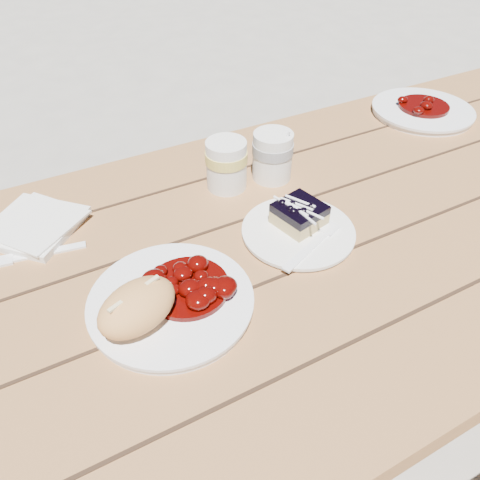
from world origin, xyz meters
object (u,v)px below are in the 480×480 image
main_plate (171,302)px  blueberry_cake (299,214)px  second_plate (422,111)px  dessert_plate (298,232)px  coffee_cup (272,156)px  second_cup (226,165)px  picnic_table (320,282)px  bread_roll (137,307)px

main_plate → blueberry_cake: blueberry_cake is taller
main_plate → second_plate: size_ratio=0.99×
dessert_plate → coffee_cup: coffee_cup is taller
blueberry_cake → second_cup: size_ratio=0.92×
picnic_table → bread_roll: bread_roll is taller
second_cup → second_plate: bearing=5.3°
dessert_plate → blueberry_cake: 0.03m
main_plate → blueberry_cake: (0.28, 0.07, 0.02)m
coffee_cup → dessert_plate: bearing=-106.6°
coffee_cup → second_plate: bearing=8.0°
picnic_table → dessert_plate: 0.18m
second_plate → second_cup: bearing=-174.7°
main_plate → second_cup: 0.34m
bread_roll → second_plate: bearing=20.5°
blueberry_cake → second_plate: bearing=11.2°
bread_roll → dessert_plate: bearing=12.6°
main_plate → dessert_plate: 0.27m
picnic_table → main_plate: main_plate is taller
main_plate → blueberry_cake: 0.28m
blueberry_cake → second_cup: 0.19m
second_plate → coffee_cup: bearing=-172.0°
bread_roll → second_cup: second_cup is taller
second_cup → blueberry_cake: bearing=-73.7°
coffee_cup → bread_roll: bearing=-145.8°
blueberry_cake → coffee_cup: 0.18m
coffee_cup → main_plate: bearing=-143.7°
bread_roll → dessert_plate: bread_roll is taller
main_plate → bread_roll: 0.07m
bread_roll → coffee_cup: bearing=34.2°
bread_roll → dessert_plate: 0.33m
bread_roll → blueberry_cake: size_ratio=1.33×
blueberry_cake → picnic_table: bearing=-23.6°
coffee_cup → blueberry_cake: bearing=-104.8°
second_plate → second_cup: size_ratio=2.48×
bread_roll → second_cup: bearing=44.2°
dessert_plate → main_plate: bearing=-169.1°
bread_roll → coffee_cup: 0.45m
picnic_table → second_plate: second_plate is taller
blueberry_cake → coffee_cup: bearing=62.5°
blueberry_cake → second_plate: 0.59m
picnic_table → second_cup: 0.31m
blueberry_cake → second_cup: (-0.05, 0.18, 0.02)m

